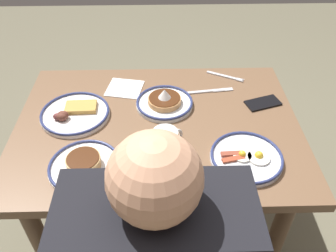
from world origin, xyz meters
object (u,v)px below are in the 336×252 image
plate_near_main (75,113)px  plate_far_companion (247,157)px  plate_far_side (84,165)px  coffee_mug (166,142)px  butter_knife (207,91)px  cell_phone (263,103)px  plate_center_pancakes (165,102)px  fork_near (225,76)px  paper_napkin (125,88)px

plate_near_main → plate_far_companion: plate_near_main is taller
plate_far_companion → plate_far_side: plate_far_side is taller
coffee_mug → butter_knife: bearing=-117.1°
cell_phone → butter_knife: size_ratio=0.62×
coffee_mug → plate_far_companion: bearing=171.9°
plate_far_side → coffee_mug: bearing=-166.6°
plate_center_pancakes → plate_far_side: plate_center_pancakes is taller
plate_far_side → plate_far_companion: bearing=-177.3°
coffee_mug → plate_center_pancakes: bearing=-90.0°
plate_near_main → butter_knife: size_ratio=1.19×
plate_near_main → coffee_mug: 0.42m
plate_far_side → butter_knife: bearing=-136.9°
plate_far_companion → coffee_mug: coffee_mug is taller
plate_far_side → coffee_mug: 0.29m
cell_phone → fork_near: 0.24m
plate_near_main → plate_far_side: 0.30m
coffee_mug → fork_near: 0.57m
paper_napkin → plate_near_main: bearing=44.9°
plate_near_main → cell_phone: bearing=-175.5°
plate_near_main → plate_far_companion: bearing=158.1°
paper_napkin → butter_knife: 0.37m
plate_center_pancakes → plate_far_side: size_ratio=0.97×
fork_near → cell_phone: bearing=121.5°
paper_napkin → butter_knife: bearing=174.9°
plate_center_pancakes → fork_near: 0.35m
plate_far_companion → butter_knife: plate_far_companion is taller
coffee_mug → cell_phone: 0.50m
butter_knife → plate_near_main: bearing=15.5°
plate_near_main → butter_knife: (-0.55, -0.15, -0.01)m
plate_center_pancakes → paper_napkin: size_ratio=1.58×
plate_center_pancakes → butter_knife: (-0.19, -0.09, -0.02)m
plate_near_main → cell_phone: size_ratio=1.91×
plate_center_pancakes → plate_far_companion: plate_center_pancakes is taller
coffee_mug → fork_near: (-0.29, -0.49, -0.05)m
plate_far_side → cell_phone: (-0.69, -0.34, -0.01)m
plate_near_main → butter_knife: 0.57m
plate_near_main → plate_center_pancakes: size_ratio=1.16×
paper_napkin → butter_knife: (-0.36, 0.03, 0.00)m
plate_far_side → paper_napkin: size_ratio=1.63×
plate_near_main → paper_napkin: 0.26m
plate_far_side → cell_phone: bearing=-153.5°
coffee_mug → fork_near: coffee_mug is taller
cell_phone → fork_near: bearing=-76.6°
plate_far_companion → fork_near: bearing=-90.6°
plate_far_companion → butter_knife: bearing=-77.5°
plate_center_pancakes → butter_knife: 0.21m
coffee_mug → fork_near: size_ratio=0.67×
plate_far_companion → coffee_mug: (0.28, -0.04, 0.04)m
fork_near → plate_far_companion: bearing=89.4°
cell_phone → butter_knife: 0.24m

